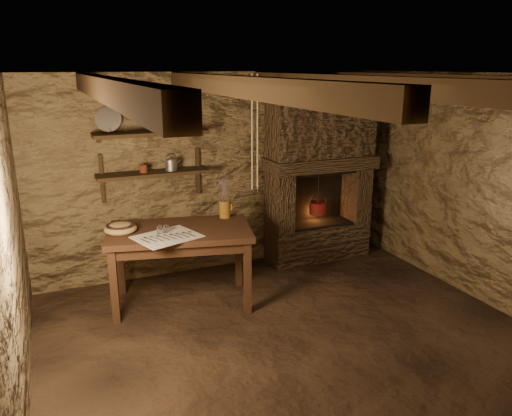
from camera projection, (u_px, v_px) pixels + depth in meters
name	position (u px, v px, depth m)	size (l,w,h in m)	color
floor	(294.00, 340.00, 4.65)	(4.50, 4.50, 0.00)	black
back_wall	(221.00, 173.00, 6.08)	(4.50, 0.04, 2.40)	#503D25
front_wall	(479.00, 323.00, 2.55)	(4.50, 0.04, 2.40)	#503D25
left_wall	(10.00, 255.00, 3.47)	(0.04, 4.00, 2.40)	#503D25
right_wall	(490.00, 192.00, 5.16)	(0.04, 4.00, 2.40)	#503D25
ceiling	(300.00, 74.00, 3.98)	(4.50, 4.00, 0.04)	black
beam_far_left	(108.00, 89.00, 3.44)	(0.14, 3.95, 0.16)	black
beam_mid_left	(242.00, 87.00, 3.82)	(0.14, 3.95, 0.16)	black
beam_mid_right	(352.00, 85.00, 4.20)	(0.14, 3.95, 0.16)	black
beam_far_right	(445.00, 83.00, 4.57)	(0.14, 3.95, 0.16)	black
shelf_lower	(154.00, 173.00, 5.59)	(1.25, 0.30, 0.04)	black
shelf_upper	(151.00, 133.00, 5.47)	(1.25, 0.30, 0.04)	black
hearth	(319.00, 167.00, 6.34)	(1.43, 0.51, 2.30)	#3E2D1F
work_table	(181.00, 263.00, 5.28)	(1.62, 1.15, 0.84)	#361F13
linen_cloth	(167.00, 237.00, 4.92)	(0.59, 0.47, 0.01)	silver
pewter_cutlery_row	(168.00, 236.00, 4.90)	(0.49, 0.19, 0.01)	gray
drinking_glasses	(166.00, 229.00, 5.01)	(0.19, 0.06, 0.08)	silver
stoneware_jug	(225.00, 201.00, 5.51)	(0.15, 0.15, 0.44)	#8C5F1B
wooden_bowl	(120.00, 229.00, 5.05)	(0.33, 0.33, 0.12)	#A78448
iron_stockpot	(173.00, 122.00, 5.53)	(0.24, 0.24, 0.18)	#2D2B28
tin_pan	(109.00, 119.00, 5.35)	(0.28, 0.28, 0.04)	#A9A9A3
small_kettle	(171.00, 165.00, 5.65)	(0.18, 0.14, 0.19)	#A9A9A3
rusty_tin	(144.00, 169.00, 5.54)	(0.09, 0.09, 0.09)	maroon
red_pot	(318.00, 207.00, 6.43)	(0.24, 0.23, 0.54)	maroon
hanging_ropes	(255.00, 133.00, 5.10)	(0.08, 0.08, 1.20)	beige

